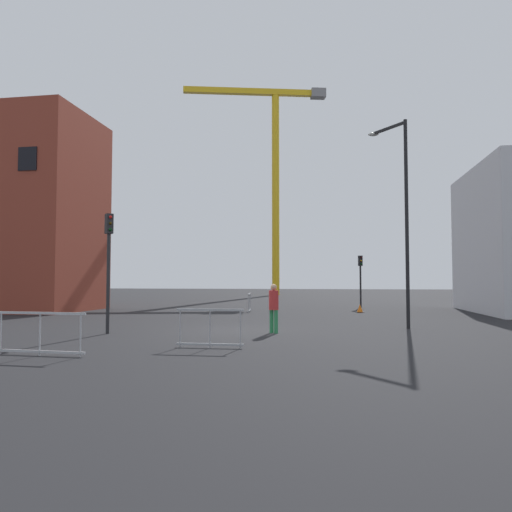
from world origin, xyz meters
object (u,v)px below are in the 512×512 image
Objects in this scene: traffic_light_crosswalk at (360,272)px; traffic_light_verge at (109,253)px; traffic_cone_striped at (360,309)px; construction_crane at (273,159)px; pedestrian_walking at (274,305)px; streetlamp_tall at (402,206)px.

traffic_light_crosswalk is 20.13m from traffic_light_verge.
construction_crane is at bearing 106.24° from traffic_cone_striped.
construction_crane reaches higher than pedestrian_walking.
traffic_light_verge reaches higher than pedestrian_walking.
traffic_light_crosswalk reaches higher than pedestrian_walking.
construction_crane is 14.87× the size of pedestrian_walking.
construction_crane is 44.74m from traffic_light_verge.
construction_crane is at bearing 110.10° from traffic_light_crosswalk.
traffic_cone_striped is (9.30, 12.47, -2.59)m from traffic_light_verge.
traffic_light_verge is at bearing -160.75° from streetlamp_tall.
pedestrian_walking is 11.96m from traffic_cone_striped.
construction_crane is 6.12× the size of traffic_light_verge.
streetlamp_tall is at bearing 19.25° from traffic_light_verge.
pedestrian_walking is at bearing 10.82° from traffic_light_verge.
streetlamp_tall is at bearing 28.25° from pedestrian_walking.
streetlamp_tall is (9.93, -38.83, -12.01)m from construction_crane.
traffic_light_crosswalk is 7.39× the size of traffic_cone_striped.
traffic_light_verge is at bearing -169.18° from pedestrian_walking.
streetlamp_tall reaches higher than traffic_light_crosswalk.
pedestrian_walking is (5.14, -41.40, -15.80)m from construction_crane.
traffic_light_verge is 6.08m from pedestrian_walking.
traffic_light_verge is (-9.64, -17.66, 0.41)m from traffic_light_crosswalk.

